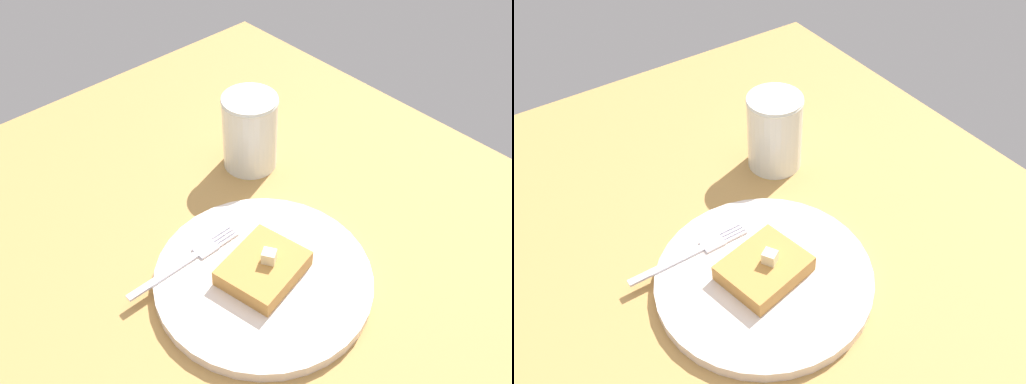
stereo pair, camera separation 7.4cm
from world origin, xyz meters
The scene contains 6 objects.
table_surface centered at (0.00, 0.00, 1.03)cm, with size 93.92×93.92×2.05cm, color #AF8245.
plate centered at (5.53, 3.17, 2.98)cm, with size 26.30×26.30×1.59cm.
toast_slice_center centered at (5.53, 3.17, 4.77)cm, with size 7.93×9.54×2.26cm, color #BB813C.
butter_pat_primary centered at (5.84, 3.77, 6.70)cm, with size 1.60×1.44×1.60cm, color #F3E5B6.
fork centered at (-2.20, -1.80, 3.83)cm, with size 2.22×16.01×0.36cm.
syrup_jar centered at (-12.30, 17.17, 7.47)cm, with size 8.11×8.11×11.53cm.
Camera 2 is at (41.26, -20.73, 57.52)cm, focal length 40.00 mm.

